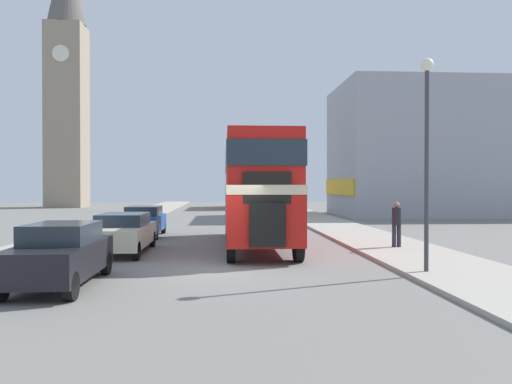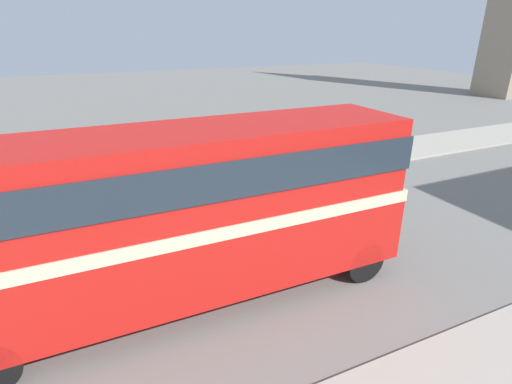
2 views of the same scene
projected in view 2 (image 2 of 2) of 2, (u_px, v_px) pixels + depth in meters
double_decker_bus at (193, 205)px, 9.15m from camera, size 2.50×10.72×4.33m
car_parked_mid at (102, 208)px, 13.38m from camera, size 1.84×4.63×1.45m
car_parked_far at (261, 180)px, 15.88m from camera, size 1.76×4.01×1.47m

